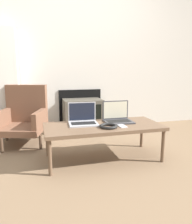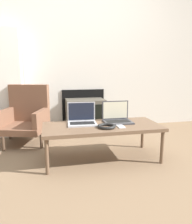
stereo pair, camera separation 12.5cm
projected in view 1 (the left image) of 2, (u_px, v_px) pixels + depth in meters
ground_plane at (112, 171)px, 2.14m from camera, size 14.00×14.00×0.00m
wall_back at (78, 50)px, 3.50m from camera, size 7.00×0.08×2.60m
table at (103, 128)px, 2.36m from camera, size 1.26×0.57×0.39m
laptop_left at (83, 119)px, 2.40m from camera, size 0.33×0.26×0.23m
laptop_right at (117, 117)px, 2.50m from camera, size 0.31×0.25×0.23m
headphones at (108, 126)px, 2.25m from camera, size 0.19×0.19×0.03m
phone at (122, 126)px, 2.29m from camera, size 0.07×0.13×0.01m
tv at (83, 115)px, 3.47m from camera, size 0.60×0.40×0.51m
armchair at (24, 116)px, 2.91m from camera, size 0.69×0.70×0.77m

